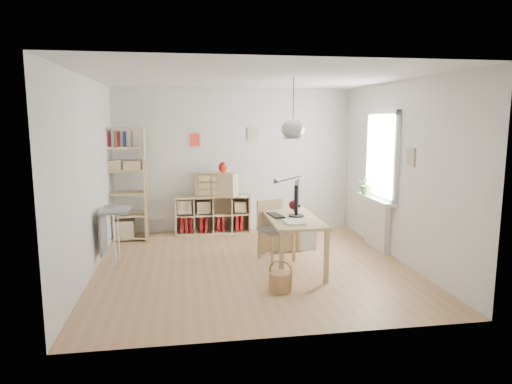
{
  "coord_description": "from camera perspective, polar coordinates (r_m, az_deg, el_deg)",
  "views": [
    {
      "loc": [
        -0.97,
        -6.39,
        2.14
      ],
      "look_at": [
        0.1,
        0.3,
        1.05
      ],
      "focal_mm": 32.0,
      "sensor_mm": 36.0,
      "label": 1
    }
  ],
  "objects": [
    {
      "name": "cube_shelf",
      "position": [
        8.68,
        -5.6,
        -3.15
      ],
      "size": [
        1.4,
        0.38,
        0.72
      ],
      "color": "beige",
      "rests_on": "ground"
    },
    {
      "name": "window_unit",
      "position": [
        7.71,
        15.49,
        4.42
      ],
      "size": [
        0.07,
        1.16,
        1.46
      ],
      "color": "white",
      "rests_on": "ground"
    },
    {
      "name": "tall_bookshelf",
      "position": [
        8.32,
        -16.37,
        1.51
      ],
      "size": [
        0.8,
        0.38,
        2.0
      ],
      "color": "tan",
      "rests_on": "ground"
    },
    {
      "name": "chair",
      "position": [
        6.99,
        2.3,
        -4.27
      ],
      "size": [
        0.57,
        0.57,
        0.91
      ],
      "rotation": [
        0.0,
        0.0,
        0.35
      ],
      "color": "gray",
      "rests_on": "ground"
    },
    {
      "name": "keyboard",
      "position": [
        6.6,
        2.47,
        -2.93
      ],
      "size": [
        0.2,
        0.42,
        0.02
      ],
      "primitive_type": "cube",
      "rotation": [
        0.0,
        0.0,
        0.14
      ],
      "color": "black",
      "rests_on": "desk"
    },
    {
      "name": "task_lamp",
      "position": [
        7.1,
        3.72,
        0.55
      ],
      "size": [
        0.46,
        0.17,
        0.49
      ],
      "color": "black",
      "rests_on": "desk"
    },
    {
      "name": "room_shell",
      "position": [
        6.42,
        4.65,
        7.87
      ],
      "size": [
        4.5,
        4.5,
        4.5
      ],
      "color": "white",
      "rests_on": "ground"
    },
    {
      "name": "radiator",
      "position": [
        7.86,
        14.9,
        -3.96
      ],
      "size": [
        0.1,
        0.8,
        0.8
      ],
      "primitive_type": "cube",
      "color": "white",
      "rests_on": "ground"
    },
    {
      "name": "desk",
      "position": [
        6.59,
        4.5,
        -3.9
      ],
      "size": [
        0.7,
        1.5,
        0.75
      ],
      "color": "tan",
      "rests_on": "ground"
    },
    {
      "name": "yarn_ball",
      "position": [
        7.09,
        4.69,
        -1.62
      ],
      "size": [
        0.14,
        0.14,
        0.14
      ],
      "primitive_type": "sphere",
      "color": "#4C0A11",
      "rests_on": "desk"
    },
    {
      "name": "monitor",
      "position": [
        6.55,
        5.09,
        -0.71
      ],
      "size": [
        0.22,
        0.55,
        0.49
      ],
      "rotation": [
        0.0,
        0.0,
        -0.28
      ],
      "color": "black",
      "rests_on": "desk"
    },
    {
      "name": "paper_tray",
      "position": [
        6.16,
        4.75,
        -3.79
      ],
      "size": [
        0.27,
        0.33,
        0.03
      ],
      "primitive_type": "cube",
      "rotation": [
        0.0,
        0.0,
        0.07
      ],
      "color": "white",
      "rests_on": "desk"
    },
    {
      "name": "windowsill",
      "position": [
        7.76,
        14.69,
        -0.88
      ],
      "size": [
        0.22,
        1.2,
        0.06
      ],
      "primitive_type": "cube",
      "color": "white",
      "rests_on": "radiator"
    },
    {
      "name": "storage_chest",
      "position": [
        7.71,
        4.69,
        -5.37
      ],
      "size": [
        0.7,
        0.77,
        0.65
      ],
      "rotation": [
        0.0,
        0.0,
        0.14
      ],
      "color": "silver",
      "rests_on": "ground"
    },
    {
      "name": "potted_plant",
      "position": [
        8.0,
        13.74,
        0.93
      ],
      "size": [
        0.37,
        0.34,
        0.35
      ],
      "primitive_type": "imported",
      "rotation": [
        0.0,
        0.0,
        -0.23
      ],
      "color": "#345E23",
      "rests_on": "windowsill"
    },
    {
      "name": "wicker_basket",
      "position": [
        5.83,
        3.05,
        -11.03
      ],
      "size": [
        0.29,
        0.29,
        0.4
      ],
      "rotation": [
        0.0,
        0.0,
        -0.43
      ],
      "color": "#9F7947",
      "rests_on": "ground"
    },
    {
      "name": "ground",
      "position": [
        6.81,
        -0.44,
        -9.18
      ],
      "size": [
        4.5,
        4.5,
        0.0
      ],
      "primitive_type": "plane",
      "color": "tan",
      "rests_on": "ground"
    },
    {
      "name": "drawer_chest",
      "position": [
        8.53,
        -4.93,
        0.99
      ],
      "size": [
        0.83,
        0.63,
        0.43
      ],
      "primitive_type": "cube",
      "rotation": [
        0.0,
        0.0,
        -0.43
      ],
      "color": "beige",
      "rests_on": "cube_shelf"
    },
    {
      "name": "red_vase",
      "position": [
        8.51,
        -4.16,
        3.1
      ],
      "size": [
        0.16,
        0.16,
        0.2
      ],
      "primitive_type": "ellipsoid",
      "color": "#AA1B0E",
      "rests_on": "drawer_chest"
    },
    {
      "name": "side_table",
      "position": [
        6.98,
        -17.71,
        -3.47
      ],
      "size": [
        0.4,
        0.55,
        0.85
      ],
      "color": "gray",
      "rests_on": "ground"
    }
  ]
}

